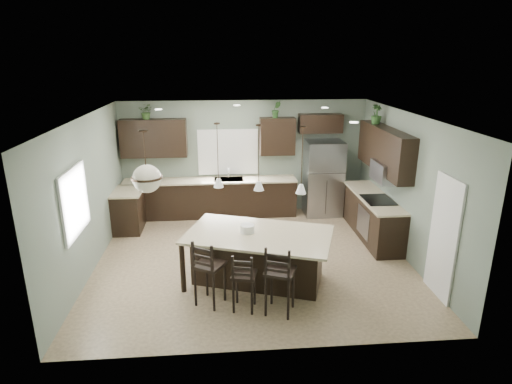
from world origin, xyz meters
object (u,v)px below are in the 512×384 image
at_px(refrigerator, 323,178).
at_px(bar_stool_center, 244,281).
at_px(bar_stool_left, 210,272).
at_px(plant_back_left, 146,112).
at_px(kitchen_island, 259,258).
at_px(bar_stool_right, 280,279).
at_px(serving_dish, 247,229).

relative_size(refrigerator, bar_stool_center, 1.87).
distance_m(bar_stool_left, plant_back_left, 4.78).
height_order(refrigerator, plant_back_left, plant_back_left).
distance_m(kitchen_island, plant_back_left, 4.66).
distance_m(kitchen_island, bar_stool_left, 1.05).
height_order(kitchen_island, bar_stool_right, bar_stool_right).
relative_size(bar_stool_center, bar_stool_right, 0.85).
bearing_deg(refrigerator, bar_stool_left, -125.07).
relative_size(bar_stool_right, plant_back_left, 3.21).
height_order(refrigerator, kitchen_island, refrigerator).
height_order(serving_dish, plant_back_left, plant_back_left).
relative_size(serving_dish, bar_stool_right, 0.21).
distance_m(serving_dish, bar_stool_left, 1.03).
distance_m(kitchen_island, bar_stool_right, 0.99).
bearing_deg(bar_stool_right, refrigerator, 90.03).
height_order(bar_stool_right, plant_back_left, plant_back_left).
relative_size(kitchen_island, bar_stool_left, 2.16).
distance_m(serving_dish, bar_stool_center, 1.03).
bearing_deg(bar_stool_left, refrigerator, 85.79).
height_order(bar_stool_center, plant_back_left, plant_back_left).
bearing_deg(plant_back_left, refrigerator, -2.52).
relative_size(kitchen_island, bar_stool_right, 2.11).
bearing_deg(serving_dish, bar_stool_center, -97.12).
bearing_deg(bar_stool_left, kitchen_island, 67.54).
height_order(bar_stool_left, plant_back_left, plant_back_left).
height_order(kitchen_island, serving_dish, serving_dish).
bearing_deg(bar_stool_center, bar_stool_right, -0.30).
xyz_separation_m(refrigerator, plant_back_left, (-4.20, 0.19, 1.66)).
relative_size(serving_dish, bar_stool_left, 0.21).
xyz_separation_m(refrigerator, bar_stool_center, (-2.20, -4.10, -0.43)).
bearing_deg(serving_dish, kitchen_island, -18.92).
distance_m(bar_stool_center, plant_back_left, 5.17).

